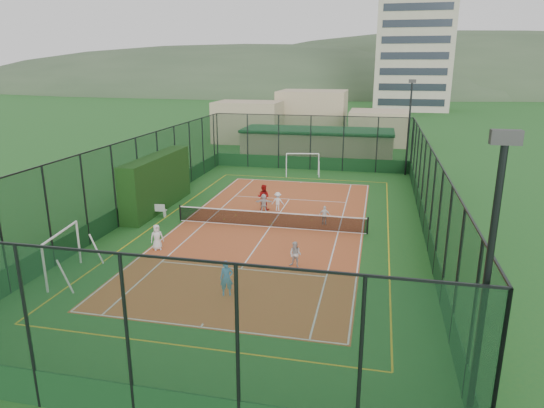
{
  "coord_description": "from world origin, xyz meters",
  "views": [
    {
      "loc": [
        6.1,
        -27.09,
        9.52
      ],
      "look_at": [
        -0.08,
        0.89,
        1.2
      ],
      "focal_mm": 32.0,
      "sensor_mm": 36.0,
      "label": 1
    }
  ],
  "objects_px": {
    "apartment_tower": "(414,36)",
    "white_bench": "(154,210)",
    "child_near_left": "(157,237)",
    "futsal_goal_near": "(63,255)",
    "child_near_mid": "(227,278)",
    "futsal_goal_far": "(302,164)",
    "child_far_right": "(325,215)",
    "floodlight_ne": "(409,128)",
    "child_far_left": "(278,202)",
    "child_near_right": "(295,254)",
    "child_far_back": "(264,203)",
    "floodlight_se": "(482,315)",
    "clubhouse": "(317,144)",
    "coach": "(263,197)"
  },
  "relations": [
    {
      "from": "child_near_left",
      "to": "child_near_mid",
      "type": "bearing_deg",
      "value": -75.39
    },
    {
      "from": "futsal_goal_near",
      "to": "child_near_mid",
      "type": "height_order",
      "value": "futsal_goal_near"
    },
    {
      "from": "floodlight_ne",
      "to": "child_near_left",
      "type": "height_order",
      "value": "floodlight_ne"
    },
    {
      "from": "clubhouse",
      "to": "child_near_right",
      "type": "xyz_separation_m",
      "value": [
        2.5,
        -27.55,
        -0.93
      ]
    },
    {
      "from": "futsal_goal_near",
      "to": "child_far_right",
      "type": "bearing_deg",
      "value": -55.74
    },
    {
      "from": "floodlight_ne",
      "to": "child_near_left",
      "type": "xyz_separation_m",
      "value": [
        -13.64,
        -21.49,
        -3.43
      ]
    },
    {
      "from": "futsal_goal_far",
      "to": "child_near_right",
      "type": "xyz_separation_m",
      "value": [
        2.85,
        -20.2,
        -0.31
      ]
    },
    {
      "from": "clubhouse",
      "to": "child_near_left",
      "type": "relative_size",
      "value": 11.02
    },
    {
      "from": "floodlight_se",
      "to": "apartment_tower",
      "type": "xyz_separation_m",
      "value": [
        3.4,
        98.6,
        10.88
      ]
    },
    {
      "from": "apartment_tower",
      "to": "child_far_right",
      "type": "bearing_deg",
      "value": -96.24
    },
    {
      "from": "floodlight_se",
      "to": "child_far_back",
      "type": "bearing_deg",
      "value": 116.35
    },
    {
      "from": "white_bench",
      "to": "child_far_right",
      "type": "xyz_separation_m",
      "value": [
        10.96,
        0.67,
        0.15
      ]
    },
    {
      "from": "child_far_right",
      "to": "floodlight_se",
      "type": "bearing_deg",
      "value": 102.48
    },
    {
      "from": "apartment_tower",
      "to": "child_near_mid",
      "type": "xyz_separation_m",
      "value": [
        -11.83,
        -91.14,
        -14.22
      ]
    },
    {
      "from": "clubhouse",
      "to": "child_near_right",
      "type": "distance_m",
      "value": 27.68
    },
    {
      "from": "child_near_left",
      "to": "child_near_right",
      "type": "xyz_separation_m",
      "value": [
        7.54,
        -0.66,
        -0.06
      ]
    },
    {
      "from": "floodlight_ne",
      "to": "apartment_tower",
      "type": "distance_m",
      "value": 66.39
    },
    {
      "from": "apartment_tower",
      "to": "child_near_right",
      "type": "xyz_separation_m",
      "value": [
        -9.5,
        -87.55,
        -14.36
      ]
    },
    {
      "from": "child_far_left",
      "to": "futsal_goal_far",
      "type": "bearing_deg",
      "value": -92.33
    },
    {
      "from": "child_near_left",
      "to": "white_bench",
      "type": "bearing_deg",
      "value": 80.86
    },
    {
      "from": "clubhouse",
      "to": "apartment_tower",
      "type": "relative_size",
      "value": 0.51
    },
    {
      "from": "child_far_left",
      "to": "coach",
      "type": "height_order",
      "value": "coach"
    },
    {
      "from": "white_bench",
      "to": "child_far_left",
      "type": "distance_m",
      "value": 8.09
    },
    {
      "from": "floodlight_se",
      "to": "futsal_goal_far",
      "type": "height_order",
      "value": "floodlight_se"
    },
    {
      "from": "clubhouse",
      "to": "child_far_left",
      "type": "xyz_separation_m",
      "value": [
        -0.24,
        -18.61,
        -0.92
      ]
    },
    {
      "from": "child_near_left",
      "to": "apartment_tower",
      "type": "bearing_deg",
      "value": 42.76
    },
    {
      "from": "apartment_tower",
      "to": "child_near_mid",
      "type": "relative_size",
      "value": 19.49
    },
    {
      "from": "futsal_goal_near",
      "to": "child_far_right",
      "type": "distance_m",
      "value": 14.91
    },
    {
      "from": "clubhouse",
      "to": "coach",
      "type": "height_order",
      "value": "clubhouse"
    },
    {
      "from": "futsal_goal_far",
      "to": "child_far_back",
      "type": "height_order",
      "value": "futsal_goal_far"
    },
    {
      "from": "child_far_right",
      "to": "child_far_back",
      "type": "bearing_deg",
      "value": -27.37
    },
    {
      "from": "floodlight_ne",
      "to": "child_far_back",
      "type": "distance_m",
      "value": 17.07
    },
    {
      "from": "floodlight_se",
      "to": "child_near_left",
      "type": "bearing_deg",
      "value": 139.35
    },
    {
      "from": "child_near_left",
      "to": "child_near_right",
      "type": "relative_size",
      "value": 1.09
    },
    {
      "from": "child_near_mid",
      "to": "child_far_right",
      "type": "relative_size",
      "value": 1.31
    },
    {
      "from": "child_far_right",
      "to": "floodlight_ne",
      "type": "bearing_deg",
      "value": -113.98
    },
    {
      "from": "futsal_goal_far",
      "to": "child_far_right",
      "type": "relative_size",
      "value": 2.5
    },
    {
      "from": "floodlight_se",
      "to": "child_far_left",
      "type": "bearing_deg",
      "value": 113.84
    },
    {
      "from": "futsal_goal_near",
      "to": "child_far_left",
      "type": "height_order",
      "value": "futsal_goal_near"
    },
    {
      "from": "child_far_back",
      "to": "coach",
      "type": "relative_size",
      "value": 0.71
    },
    {
      "from": "child_near_right",
      "to": "coach",
      "type": "distance_m",
      "value": 9.76
    },
    {
      "from": "futsal_goal_near",
      "to": "futsal_goal_far",
      "type": "height_order",
      "value": "futsal_goal_near"
    },
    {
      "from": "futsal_goal_far",
      "to": "child_far_left",
      "type": "distance_m",
      "value": 11.26
    },
    {
      "from": "apartment_tower",
      "to": "white_bench",
      "type": "xyz_separation_m",
      "value": [
        -19.8,
        -81.47,
        -14.55
      ]
    },
    {
      "from": "floodlight_se",
      "to": "apartment_tower",
      "type": "distance_m",
      "value": 99.26
    },
    {
      "from": "futsal_goal_far",
      "to": "child_far_left",
      "type": "xyz_separation_m",
      "value": [
        0.11,
        -11.26,
        -0.3
      ]
    },
    {
      "from": "futsal_goal_near",
      "to": "white_bench",
      "type": "bearing_deg",
      "value": -8.4
    },
    {
      "from": "child_far_left",
      "to": "apartment_tower",
      "type": "bearing_deg",
      "value": -101.76
    },
    {
      "from": "child_near_mid",
      "to": "child_far_right",
      "type": "distance_m",
      "value": 10.77
    },
    {
      "from": "child_near_left",
      "to": "floodlight_se",
      "type": "bearing_deg",
      "value": -76.8
    }
  ]
}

